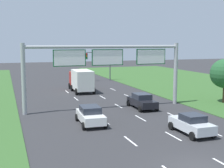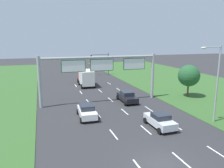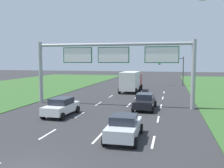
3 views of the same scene
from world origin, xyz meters
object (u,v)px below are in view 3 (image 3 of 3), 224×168
Objects in this scene: car_lead_silver at (145,101)px; sign_gantry at (113,60)px; box_truck at (131,81)px; car_mid_lane at (61,107)px; traffic_light_mast at (173,66)px; car_near_red at (124,127)px.

car_lead_silver is 5.57m from sign_gantry.
sign_gantry reaches higher than box_truck.
traffic_light_mast reaches higher than car_mid_lane.
car_lead_silver is at bearing 35.81° from car_mid_lane.
car_mid_lane is (-6.97, -4.59, 0.01)m from car_lead_silver.
box_truck is at bearing 97.38° from car_near_red.
car_lead_silver is 0.62× the size of box_truck.
car_lead_silver is 0.26× the size of sign_gantry.
sign_gantry reaches higher than car_lead_silver.
car_near_red is at bearing -80.35° from box_truck.
sign_gantry reaches higher than car_mid_lane.
car_near_red is at bearing -35.84° from car_mid_lane.
sign_gantry is at bearing 163.01° from car_lead_silver.
sign_gantry is 24.65m from traffic_light_mast.
traffic_light_mast is at bearing 74.02° from car_mid_lane.
sign_gantry is (3.46, 5.72, 4.16)m from car_mid_lane.
car_near_red is 35.07m from traffic_light_mast.
car_lead_silver is at bearing -96.55° from traffic_light_mast.
car_mid_lane is 0.25× the size of sign_gantry.
car_lead_silver reaches higher than car_mid_lane.
car_near_red is 0.58× the size of box_truck.
car_near_red is 8.52m from car_mid_lane.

